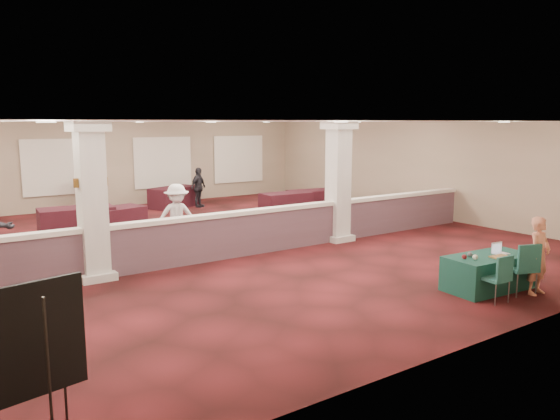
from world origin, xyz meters
TOP-DOWN VIEW (x-y plane):
  - ground at (0.00, 0.00)m, footprint 16.00×16.00m
  - wall_back at (0.00, 8.00)m, footprint 16.00×0.04m
  - wall_front at (0.00, -8.00)m, footprint 16.00×0.04m
  - wall_right at (8.00, 0.00)m, footprint 0.04×16.00m
  - ceiling at (0.00, 0.00)m, footprint 16.00×16.00m
  - partition_wall at (0.00, -1.50)m, footprint 15.60×0.28m
  - column_left at (-3.50, -1.50)m, footprint 0.72×0.72m
  - column_right at (3.00, -1.50)m, footprint 0.72×0.72m
  - sconce_left at (-3.78, -1.50)m, footprint 0.12×0.12m
  - sconce_right at (-3.22, -1.50)m, footprint 0.12×0.12m
  - near_table at (2.49, -6.50)m, footprint 1.80×1.00m
  - conf_chair_main at (2.70, -7.09)m, footprint 0.64×0.64m
  - conf_chair_side at (1.93, -7.08)m, footprint 0.46×0.47m
  - easel_board at (-5.65, -7.00)m, footprint 0.97×0.55m
  - woman at (2.99, -7.20)m, footprint 0.54×0.37m
  - far_table_front_center at (-1.68, 3.00)m, footprint 1.97×1.33m
  - far_table_front_right at (4.49, 3.00)m, footprint 1.82×0.98m
  - far_table_back_left at (-2.64, 3.20)m, footprint 2.08×1.17m
  - far_table_back_center at (1.81, 6.50)m, footprint 2.11×1.58m
  - far_table_back_right at (5.82, 3.20)m, footprint 1.85×1.13m
  - attendee_b at (-1.01, 0.00)m, footprint 1.15×0.74m
  - attendee_c at (2.57, 6.00)m, footprint 0.97×0.81m
  - attendee_d at (-1.11, 6.82)m, footprint 0.93×0.69m
  - laptop_base at (2.76, -6.57)m, footprint 0.32×0.23m
  - laptop_screen at (2.77, -6.46)m, footprint 0.30×0.03m
  - screen_glow at (2.77, -6.47)m, footprint 0.27×0.03m
  - knitting at (2.52, -6.73)m, footprint 0.39×0.30m
  - yarn_cream at (1.98, -6.55)m, footprint 0.10×0.10m
  - yarn_red at (1.86, -6.40)m, footprint 0.09×0.09m
  - yarn_grey at (2.09, -6.36)m, footprint 0.09×0.09m
  - scissors at (3.06, -6.80)m, footprint 0.11×0.04m

SIDE VIEW (x-z plane):
  - ground at x=0.00m, z-range 0.00..0.00m
  - near_table at x=2.49m, z-range 0.00..0.67m
  - far_table_back_right at x=5.82m, z-range 0.00..0.71m
  - far_table_front_right at x=4.49m, z-range 0.00..0.72m
  - far_table_front_center at x=-1.68m, z-range 0.00..0.73m
  - far_table_back_center at x=1.81m, z-range 0.00..0.77m
  - far_table_back_left at x=-2.64m, z-range 0.00..0.81m
  - conf_chair_side at x=1.93m, z-range 0.08..0.95m
  - partition_wall at x=0.00m, z-range 0.02..1.12m
  - conf_chair_main at x=2.70m, z-range 0.09..1.08m
  - scissors at x=3.06m, z-range 0.67..0.68m
  - laptop_base at x=2.76m, z-range 0.67..0.68m
  - knitting at x=2.52m, z-range 0.67..0.69m
  - yarn_red at x=1.86m, z-range 0.67..0.76m
  - yarn_grey at x=2.09m, z-range 0.67..0.76m
  - yarn_cream at x=1.98m, z-range 0.67..0.77m
  - woman at x=2.99m, z-range 0.00..1.46m
  - attendee_c at x=2.57m, z-range 0.00..1.50m
  - screen_glow at x=2.77m, z-range 0.68..0.86m
  - laptop_screen at x=2.77m, z-range 0.68..0.88m
  - attendee_b at x=-1.01m, z-range 0.00..1.66m
  - attendee_d at x=-1.11m, z-range 0.00..1.69m
  - easel_board at x=-5.65m, z-range 0.22..1.89m
  - wall_back at x=0.00m, z-range 0.00..3.20m
  - wall_front at x=0.00m, z-range 0.00..3.20m
  - wall_right at x=8.00m, z-range 0.00..3.20m
  - column_left at x=-3.50m, z-range 0.04..3.24m
  - column_right at x=3.00m, z-range 0.04..3.24m
  - sconce_left at x=-3.78m, z-range 1.91..2.09m
  - sconce_right at x=-3.22m, z-range 1.91..2.09m
  - ceiling at x=0.00m, z-range 3.19..3.21m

